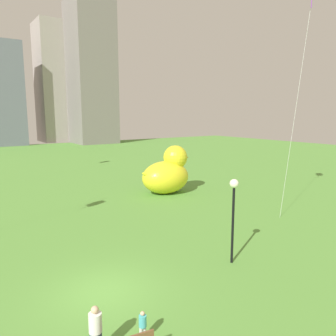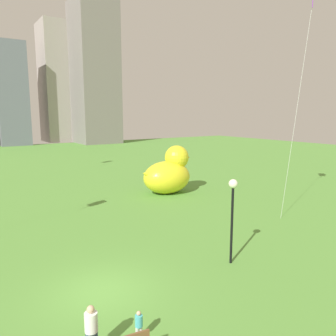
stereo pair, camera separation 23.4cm
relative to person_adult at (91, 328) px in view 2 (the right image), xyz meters
The scene contains 5 objects.
ground_plane 3.63m from the person_adult, 62.88° to the left, with size 140.00×140.00×0.00m, color #5A953B.
person_adult is the anchor object (origin of this frame).
person_child 1.51m from the person_adult, ahead, with size 0.24×0.24×1.00m.
giant_inflatable_duck 20.40m from the person_adult, 49.93° to the left, with size 5.14×3.30×4.26m.
lamppost 8.33m from the person_adult, 15.75° to the left, with size 0.42×0.42×4.08m.
Camera 2 is at (-4.56, -11.62, 7.04)m, focal length 35.17 mm.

